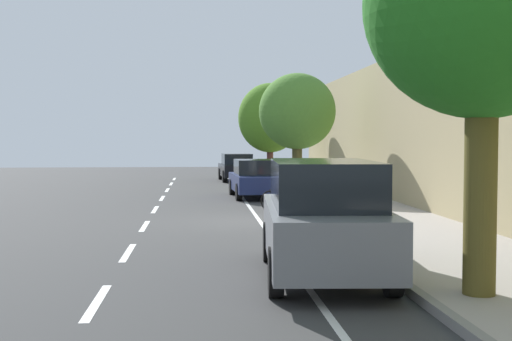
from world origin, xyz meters
TOP-DOWN VIEW (x-y plane):
  - ground at (0.00, 0.00)m, footprint 73.33×73.33m
  - sidewalk at (3.44, 0.00)m, footprint 3.64×45.83m
  - curb_edge at (1.54, 0.00)m, footprint 0.16×45.83m
  - lane_stripe_centre at (-3.13, -0.82)m, footprint 0.14×44.20m
  - lane_stripe_bike_edge at (0.07, 0.00)m, footprint 0.12×45.83m
  - building_facade at (5.51, 0.00)m, footprint 0.50×45.83m
  - parked_suv_grey_nearest at (0.46, -7.73)m, footprint 2.22×4.82m
  - parked_sedan_dark_blue_second at (0.59, 7.73)m, footprint 1.99×4.47m
  - parked_sedan_black_mid at (0.43, 18.23)m, footprint 2.00×4.48m
  - bicycle_at_curb at (1.08, 2.10)m, footprint 1.51×0.93m
  - cyclist_with_backpack at (1.30, 1.64)m, footprint 0.48×0.60m
  - street_tree_mid_block at (2.33, -9.79)m, footprint 3.36×3.36m
  - street_tree_far_end at (2.33, 8.06)m, footprint 3.13×3.13m
  - street_tree_corner at (2.33, 18.57)m, footprint 3.60×3.60m
  - pedestrian_on_phone at (3.59, 3.48)m, footprint 0.50×0.43m
  - fire_hydrant at (1.97, -0.06)m, footprint 0.22×0.22m

SIDE VIEW (x-z plane):
  - ground at x=0.00m, z-range 0.00..0.00m
  - lane_stripe_bike_edge at x=0.07m, z-range 0.00..0.01m
  - lane_stripe_centre at x=-3.13m, z-range 0.00..0.01m
  - sidewalk at x=3.44m, z-range 0.00..0.15m
  - curb_edge at x=1.54m, z-range 0.00..0.15m
  - bicycle_at_curb at x=1.08m, z-range -0.01..0.74m
  - fire_hydrant at x=1.97m, z-range 0.15..0.99m
  - parked_sedan_dark_blue_second at x=0.59m, z-range -0.01..1.51m
  - parked_sedan_black_mid at x=0.43m, z-range -0.01..1.51m
  - pedestrian_on_phone at x=3.59m, z-range 0.24..1.80m
  - parked_suv_grey_nearest at x=0.46m, z-range 0.03..2.02m
  - cyclist_with_backpack at x=1.30m, z-range 0.19..1.93m
  - building_facade at x=5.51m, z-range 0.00..5.33m
  - street_tree_far_end at x=2.33m, z-range 1.01..5.89m
  - street_tree_corner at x=2.33m, z-range 0.85..6.20m
  - street_tree_mid_block at x=2.33m, z-range 1.35..7.10m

